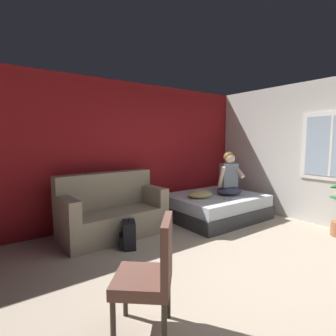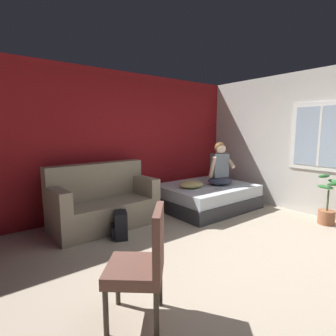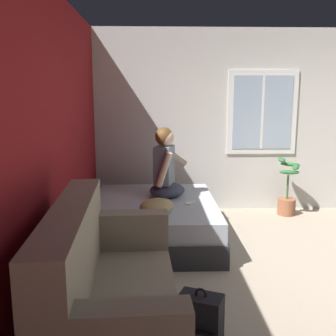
# 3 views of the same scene
# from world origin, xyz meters

# --- Properties ---
(wall_back_accent) EXTENTS (10.14, 0.16, 2.70)m
(wall_back_accent) POSITION_xyz_m (0.00, 2.97, 1.35)
(wall_back_accent) COLOR maroon
(wall_back_accent) RESTS_ON ground
(wall_side_with_window) EXTENTS (0.19, 7.19, 2.70)m
(wall_side_with_window) POSITION_xyz_m (2.65, 0.00, 1.35)
(wall_side_with_window) COLOR silver
(wall_side_with_window) RESTS_ON ground
(bed) EXTENTS (1.85, 1.52, 0.48)m
(bed) POSITION_xyz_m (1.32, 2.01, 0.24)
(bed) COLOR #2D2D33
(bed) RESTS_ON ground
(couch) EXTENTS (1.74, 0.90, 1.04)m
(couch) POSITION_xyz_m (-0.80, 2.34, 0.39)
(couch) COLOR gray
(couch) RESTS_ON ground
(person_seated) EXTENTS (0.62, 0.56, 0.88)m
(person_seated) POSITION_xyz_m (1.56, 1.87, 0.84)
(person_seated) COLOR #383D51
(person_seated) RESTS_ON bed
(backpack) EXTENTS (0.32, 0.35, 0.46)m
(backpack) POSITION_xyz_m (-0.82, 1.70, 0.19)
(backpack) COLOR black
(backpack) RESTS_ON ground
(throw_pillow) EXTENTS (0.57, 0.49, 0.14)m
(throw_pillow) POSITION_xyz_m (0.87, 1.98, 0.55)
(throw_pillow) COLOR tan
(throw_pillow) RESTS_ON bed
(cell_phone) EXTENTS (0.16, 0.13, 0.01)m
(cell_phone) POSITION_xyz_m (1.21, 1.59, 0.48)
(cell_phone) COLOR #B7B7BC
(cell_phone) RESTS_ON bed
(potted_plant) EXTENTS (0.39, 0.37, 0.85)m
(potted_plant) POSITION_xyz_m (2.24, 0.06, 0.30)
(potted_plant) COLOR #995B3D
(potted_plant) RESTS_ON ground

